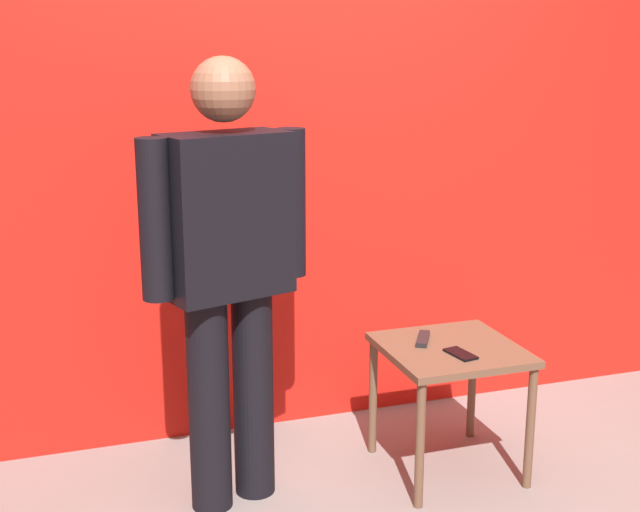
{
  "coord_description": "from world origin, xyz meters",
  "views": [
    {
      "loc": [
        -1.19,
        -2.4,
        1.76
      ],
      "look_at": [
        -0.22,
        0.55,
        0.97
      ],
      "focal_mm": 47.43,
      "sensor_mm": 36.0,
      "label": 1
    }
  ],
  "objects_px": {
    "tv_remote": "(423,339)",
    "standing_person": "(228,264)",
    "side_table": "(450,364)",
    "cell_phone": "(461,354)"
  },
  "relations": [
    {
      "from": "tv_remote",
      "to": "standing_person",
      "type": "bearing_deg",
      "value": -147.08
    },
    {
      "from": "side_table",
      "to": "cell_phone",
      "type": "xyz_separation_m",
      "value": [
        -0.01,
        -0.1,
        0.08
      ]
    },
    {
      "from": "cell_phone",
      "to": "tv_remote",
      "type": "relative_size",
      "value": 0.85
    },
    {
      "from": "standing_person",
      "to": "tv_remote",
      "type": "height_order",
      "value": "standing_person"
    },
    {
      "from": "standing_person",
      "to": "cell_phone",
      "type": "height_order",
      "value": "standing_person"
    },
    {
      "from": "cell_phone",
      "to": "standing_person",
      "type": "bearing_deg",
      "value": 160.31
    },
    {
      "from": "standing_person",
      "to": "tv_remote",
      "type": "bearing_deg",
      "value": 2.81
    },
    {
      "from": "side_table",
      "to": "tv_remote",
      "type": "relative_size",
      "value": 3.23
    },
    {
      "from": "standing_person",
      "to": "cell_phone",
      "type": "bearing_deg",
      "value": -9.74
    },
    {
      "from": "standing_person",
      "to": "side_table",
      "type": "height_order",
      "value": "standing_person"
    }
  ]
}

